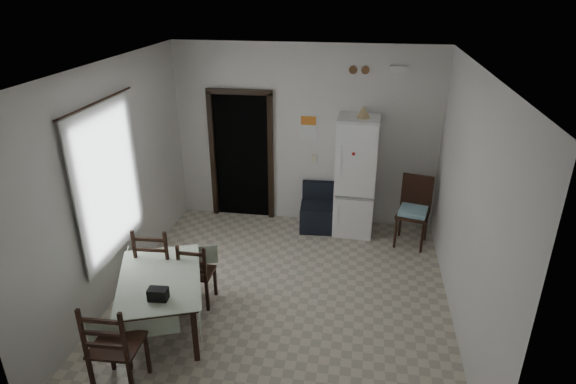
# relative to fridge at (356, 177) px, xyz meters

# --- Properties ---
(ground) EXTENTS (4.50, 4.50, 0.00)m
(ground) POSITION_rel_fridge_xyz_m (-0.84, -1.93, -0.95)
(ground) COLOR beige
(ground) RESTS_ON ground
(ceiling) EXTENTS (4.20, 4.50, 0.02)m
(ceiling) POSITION_rel_fridge_xyz_m (-0.84, -1.93, 1.95)
(ceiling) COLOR white
(ceiling) RESTS_ON ground
(wall_back) EXTENTS (4.20, 0.02, 2.90)m
(wall_back) POSITION_rel_fridge_xyz_m (-0.84, 0.32, 0.50)
(wall_back) COLOR silver
(wall_back) RESTS_ON ground
(wall_front) EXTENTS (4.20, 0.02, 2.90)m
(wall_front) POSITION_rel_fridge_xyz_m (-0.84, -4.18, 0.50)
(wall_front) COLOR silver
(wall_front) RESTS_ON ground
(wall_left) EXTENTS (0.02, 4.50, 2.90)m
(wall_left) POSITION_rel_fridge_xyz_m (-2.94, -1.93, 0.50)
(wall_left) COLOR silver
(wall_left) RESTS_ON ground
(wall_right) EXTENTS (0.02, 4.50, 2.90)m
(wall_right) POSITION_rel_fridge_xyz_m (1.26, -1.93, 0.50)
(wall_right) COLOR silver
(wall_right) RESTS_ON ground
(doorway) EXTENTS (1.06, 0.52, 2.22)m
(doorway) POSITION_rel_fridge_xyz_m (-1.89, 0.52, 0.11)
(doorway) COLOR black
(doorway) RESTS_ON ground
(window_recess) EXTENTS (0.10, 1.20, 1.60)m
(window_recess) POSITION_rel_fridge_xyz_m (-2.99, -2.13, 0.60)
(window_recess) COLOR silver
(window_recess) RESTS_ON ground
(curtain) EXTENTS (0.02, 1.45, 1.85)m
(curtain) POSITION_rel_fridge_xyz_m (-2.88, -2.13, 0.60)
(curtain) COLOR silver
(curtain) RESTS_ON ground
(curtain_rod) EXTENTS (0.02, 1.60, 0.02)m
(curtain_rod) POSITION_rel_fridge_xyz_m (-2.87, -2.13, 1.55)
(curtain_rod) COLOR black
(curtain_rod) RESTS_ON ground
(calendar) EXTENTS (0.28, 0.02, 0.40)m
(calendar) POSITION_rel_fridge_xyz_m (-0.79, 0.31, 0.67)
(calendar) COLOR white
(calendar) RESTS_ON ground
(calendar_image) EXTENTS (0.24, 0.01, 0.14)m
(calendar_image) POSITION_rel_fridge_xyz_m (-0.79, 0.30, 0.77)
(calendar_image) COLOR orange
(calendar_image) RESTS_ON ground
(light_switch) EXTENTS (0.08, 0.02, 0.12)m
(light_switch) POSITION_rel_fridge_xyz_m (-0.69, 0.31, 0.15)
(light_switch) COLOR beige
(light_switch) RESTS_ON ground
(vent_left) EXTENTS (0.12, 0.03, 0.12)m
(vent_left) POSITION_rel_fridge_xyz_m (-0.14, 0.31, 1.57)
(vent_left) COLOR brown
(vent_left) RESTS_ON ground
(vent_right) EXTENTS (0.12, 0.03, 0.12)m
(vent_right) POSITION_rel_fridge_xyz_m (0.04, 0.31, 1.57)
(vent_right) COLOR brown
(vent_right) RESTS_ON ground
(emergency_light) EXTENTS (0.25, 0.07, 0.09)m
(emergency_light) POSITION_rel_fridge_xyz_m (0.51, 0.28, 1.60)
(emergency_light) COLOR white
(emergency_light) RESTS_ON ground
(fridge) EXTENTS (0.64, 0.64, 1.89)m
(fridge) POSITION_rel_fridge_xyz_m (0.00, 0.00, 0.00)
(fridge) COLOR white
(fridge) RESTS_ON ground
(tan_cone) EXTENTS (0.22, 0.22, 0.17)m
(tan_cone) POSITION_rel_fridge_xyz_m (0.05, -0.02, 1.03)
(tan_cone) COLOR tan
(tan_cone) RESTS_ON fridge
(navy_seat) EXTENTS (0.64, 0.62, 0.73)m
(navy_seat) POSITION_rel_fridge_xyz_m (-0.55, 0.00, -0.58)
(navy_seat) COLOR black
(navy_seat) RESTS_ON ground
(corner_chair) EXTENTS (0.56, 0.56, 1.06)m
(corner_chair) POSITION_rel_fridge_xyz_m (0.88, -0.29, -0.41)
(corner_chair) COLOR black
(corner_chair) RESTS_ON ground
(dining_table) EXTENTS (1.30, 1.57, 0.70)m
(dining_table) POSITION_rel_fridge_xyz_m (-2.08, -2.77, -0.60)
(dining_table) COLOR #B0C1A5
(dining_table) RESTS_ON ground
(black_bag) EXTENTS (0.21, 0.13, 0.13)m
(black_bag) POSITION_rel_fridge_xyz_m (-1.93, -3.14, -0.18)
(black_bag) COLOR black
(black_bag) RESTS_ON dining_table
(dining_chair_far_left) EXTENTS (0.48, 0.48, 1.06)m
(dining_chair_far_left) POSITION_rel_fridge_xyz_m (-2.35, -2.19, -0.41)
(dining_chair_far_left) COLOR black
(dining_chair_far_left) RESTS_ON ground
(dining_chair_far_right) EXTENTS (0.38, 0.38, 0.88)m
(dining_chair_far_right) POSITION_rel_fridge_xyz_m (-1.85, -2.20, -0.51)
(dining_chair_far_right) COLOR black
(dining_chair_far_right) RESTS_ON ground
(dining_chair_near_head) EXTENTS (0.47, 0.47, 1.07)m
(dining_chair_near_head) POSITION_rel_fridge_xyz_m (-2.16, -3.65, -0.41)
(dining_chair_near_head) COLOR black
(dining_chair_near_head) RESTS_ON ground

